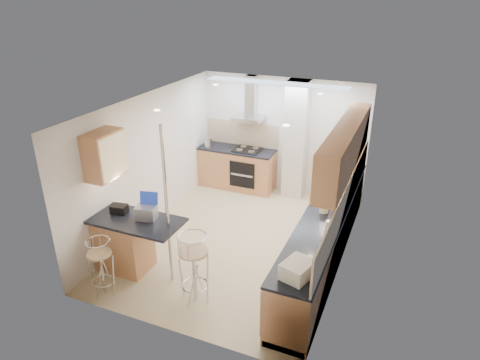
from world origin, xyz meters
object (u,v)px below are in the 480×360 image
at_px(laptop, 146,213).
at_px(bar_stool_end, 194,268).
at_px(bar_stool_near, 101,267).
at_px(microwave, 337,184).
at_px(bread_bin, 298,270).

height_order(laptop, bar_stool_end, laptop).
height_order(bar_stool_near, bar_stool_end, bar_stool_end).
xyz_separation_m(microwave, bar_stool_end, (-1.49, -2.42, -0.54)).
distance_m(microwave, bar_stool_end, 2.90).
relative_size(microwave, bar_stool_end, 0.52).
bearing_deg(bread_bin, bar_stool_near, -158.12).
relative_size(bar_stool_near, bread_bin, 2.28).
xyz_separation_m(microwave, bread_bin, (0.03, -2.55, -0.05)).
distance_m(bar_stool_near, bread_bin, 2.90).
xyz_separation_m(bar_stool_end, bread_bin, (1.52, -0.13, 0.49)).
bearing_deg(microwave, bar_stool_near, 111.46).
relative_size(laptop, bread_bin, 0.75).
bearing_deg(bar_stool_near, microwave, 68.96).
height_order(microwave, bar_stool_end, microwave).
height_order(microwave, bread_bin, microwave).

